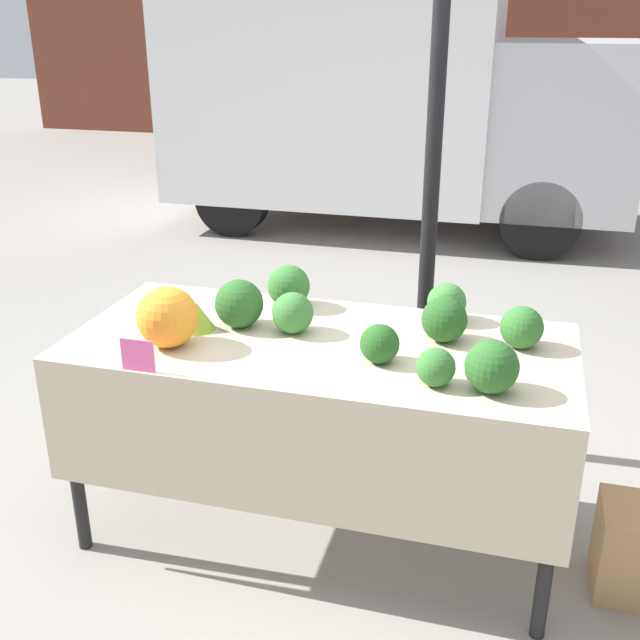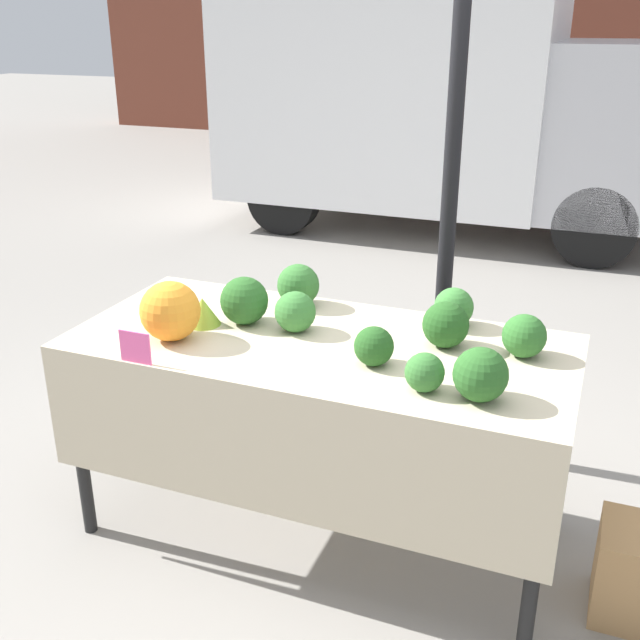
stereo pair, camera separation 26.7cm
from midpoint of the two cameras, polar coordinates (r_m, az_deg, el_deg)
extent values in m
plane|color=gray|center=(3.12, -2.54, -15.54)|extent=(40.00, 40.00, 0.00)
cylinder|color=black|center=(3.21, 6.26, 12.74)|extent=(0.07, 0.07, 2.78)
cube|color=white|center=(7.37, 0.24, 17.29)|extent=(2.93, 1.86, 1.97)
cube|color=silver|center=(7.14, 17.02, 13.99)|extent=(1.22, 1.71, 1.42)
cylinder|color=black|center=(6.53, 15.33, 7.42)|extent=(0.67, 0.22, 0.67)
cylinder|color=black|center=(7.99, 15.56, 9.98)|extent=(0.67, 0.22, 0.67)
cylinder|color=black|center=(7.08, -7.78, 9.10)|extent=(0.67, 0.22, 0.67)
cylinder|color=black|center=(8.44, -3.80, 11.35)|extent=(0.67, 0.22, 0.67)
cube|color=beige|center=(2.70, -2.82, -1.92)|extent=(1.81, 0.83, 0.03)
cube|color=beige|center=(2.48, -5.69, -10.72)|extent=(1.81, 0.01, 0.45)
cylinder|color=black|center=(2.98, -20.78, -9.93)|extent=(0.05, 0.05, 0.79)
cylinder|color=black|center=(2.50, 14.14, -15.89)|extent=(0.05, 0.05, 0.79)
cylinder|color=black|center=(3.49, -14.17, -4.22)|extent=(0.05, 0.05, 0.79)
cylinder|color=black|center=(3.09, 14.67, -7.93)|extent=(0.05, 0.05, 0.79)
sphere|color=orange|center=(2.70, -14.34, 0.16)|extent=(0.22, 0.22, 0.22)
cone|color=#93B238|center=(2.83, -12.02, 0.24)|extent=(0.13, 0.13, 0.11)
sphere|color=#23511E|center=(2.50, 1.54, -1.89)|extent=(0.13, 0.13, 0.13)
sphere|color=#2D6628|center=(2.67, 12.40, -0.61)|extent=(0.15, 0.15, 0.15)
sphere|color=#285B23|center=(2.34, 9.80, -3.60)|extent=(0.17, 0.17, 0.17)
sphere|color=#387533|center=(2.75, -4.88, 0.49)|extent=(0.15, 0.15, 0.15)
sphere|color=#336B2D|center=(3.00, -4.96, 2.55)|extent=(0.17, 0.17, 0.17)
sphere|color=#387533|center=(2.87, 7.03, 1.31)|extent=(0.15, 0.15, 0.15)
sphere|color=#336B2D|center=(2.36, 5.64, -3.67)|extent=(0.13, 0.13, 0.13)
sphere|color=#285B23|center=(2.82, -8.89, 1.19)|extent=(0.18, 0.18, 0.18)
sphere|color=#23511E|center=(2.68, 6.66, -0.02)|extent=(0.16, 0.16, 0.16)
cube|color=#F45B9E|center=(2.55, -16.66, -2.68)|extent=(0.12, 0.01, 0.11)
camera|label=1|loc=(0.13, -92.86, -1.16)|focal=42.00mm
camera|label=2|loc=(0.13, 87.14, 1.16)|focal=42.00mm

